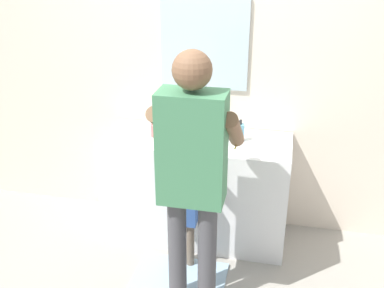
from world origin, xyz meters
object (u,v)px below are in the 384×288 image
(child_toddler, at_px, (184,209))
(adult_parent, at_px, (193,164))
(soap_bottle, at_px, (240,132))
(toothbrush_cup, at_px, (155,130))

(child_toddler, distance_m, adult_parent, 0.62)
(soap_bottle, height_order, adult_parent, adult_parent)
(adult_parent, bearing_deg, toothbrush_cup, 121.84)
(soap_bottle, xyz_separation_m, child_toddler, (-0.32, -0.43, -0.42))
(soap_bottle, relative_size, child_toddler, 0.21)
(child_toddler, bearing_deg, soap_bottle, 53.39)
(toothbrush_cup, xyz_separation_m, adult_parent, (0.44, -0.70, 0.11))
(toothbrush_cup, xyz_separation_m, soap_bottle, (0.63, 0.04, 0.02))
(toothbrush_cup, bearing_deg, child_toddler, -51.28)
(toothbrush_cup, distance_m, adult_parent, 0.84)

